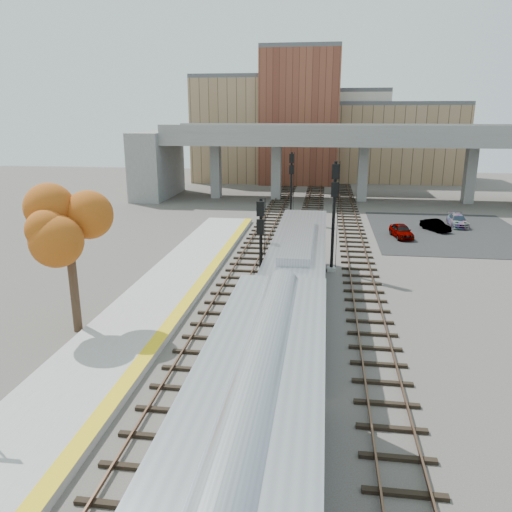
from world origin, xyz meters
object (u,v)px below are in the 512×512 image
(car_b, at_px, (435,225))
(signal_mast_mid, at_px, (334,217))
(car_a, at_px, (401,231))
(car_c, at_px, (458,221))
(signal_mast_near, at_px, (261,257))
(tree, at_px, (67,226))
(locomotive, at_px, (298,271))
(signal_mast_far, at_px, (291,188))

(car_b, bearing_deg, signal_mast_mid, -154.74)
(car_a, distance_m, car_c, 8.32)
(signal_mast_near, relative_size, tree, 0.85)
(car_b, height_order, car_c, car_c)
(locomotive, distance_m, signal_mast_far, 24.33)
(locomotive, height_order, signal_mast_near, signal_mast_near)
(locomotive, distance_m, tree, 12.37)
(car_a, bearing_deg, signal_mast_far, 139.58)
(locomotive, xyz_separation_m, signal_mast_far, (-2.10, 24.21, 1.22))
(tree, bearing_deg, signal_mast_near, 26.84)
(car_a, height_order, car_c, car_a)
(car_a, xyz_separation_m, car_c, (6.17, 5.58, -0.05))
(signal_mast_mid, distance_m, car_c, 20.91)
(car_b, bearing_deg, signal_mast_near, -152.69)
(car_b, bearing_deg, car_c, 12.83)
(signal_mast_far, relative_size, tree, 0.94)
(signal_mast_mid, bearing_deg, tree, -137.43)
(signal_mast_mid, distance_m, car_a, 12.99)
(car_a, distance_m, car_b, 4.82)
(signal_mast_far, relative_size, car_b, 2.19)
(signal_mast_near, bearing_deg, tree, -153.16)
(locomotive, distance_m, car_c, 27.89)
(signal_mast_far, height_order, car_a, signal_mast_far)
(signal_mast_near, height_order, signal_mast_far, signal_mast_far)
(car_b, relative_size, car_c, 0.82)
(tree, distance_m, car_b, 35.01)
(signal_mast_far, xyz_separation_m, tree, (-8.90, -28.82, 2.05))
(signal_mast_far, height_order, car_b, signal_mast_far)
(signal_mast_mid, bearing_deg, car_a, 59.92)
(locomotive, height_order, car_b, locomotive)
(signal_mast_near, distance_m, tree, 10.29)
(signal_mast_mid, distance_m, signal_mast_far, 17.38)
(signal_mast_near, distance_m, car_a, 21.19)
(locomotive, distance_m, car_a, 20.07)
(signal_mast_near, distance_m, signal_mast_mid, 8.55)
(signal_mast_mid, relative_size, tree, 1.03)
(locomotive, distance_m, signal_mast_mid, 7.78)
(tree, bearing_deg, car_a, 49.78)
(locomotive, relative_size, car_c, 4.88)
(signal_mast_far, bearing_deg, signal_mast_near, -90.00)
(tree, bearing_deg, signal_mast_far, 72.84)
(tree, distance_m, car_c, 38.46)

